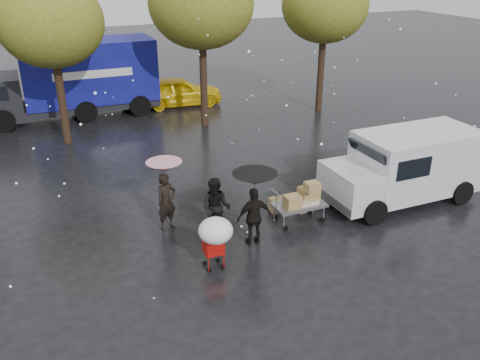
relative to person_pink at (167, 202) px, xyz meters
name	(u,v)px	position (x,y,z in m)	size (l,w,h in m)	color
ground	(242,241)	(1.66, -1.50, -0.84)	(90.00, 90.00, 0.00)	black
person_pink	(167,202)	(0.00, 0.00, 0.00)	(0.61, 0.40, 1.68)	black
person_middle	(216,208)	(1.14, -0.92, 0.01)	(0.83, 0.65, 1.70)	black
person_black	(254,217)	(1.90, -1.73, -0.02)	(0.96, 0.40, 1.64)	black
umbrella_pink	(164,167)	(0.00, 0.00, 1.06)	(0.99, 0.99, 2.05)	#4C4C4C
umbrella_black	(255,179)	(1.90, -1.73, 1.08)	(1.17, 1.17, 2.07)	#4C4C4C
vendor_cart	(302,199)	(3.69, -1.16, -0.11)	(1.52, 0.80, 1.27)	slate
shopping_cart	(215,233)	(0.51, -2.51, 0.22)	(0.84, 0.84, 1.46)	#BD0F0A
white_van	(406,166)	(7.35, -1.15, 0.32)	(4.91, 2.18, 2.20)	silver
blue_truck	(72,80)	(-1.04, 12.17, 0.92)	(8.30, 2.60, 3.50)	#0B0F5C
box_ground_near	(277,205)	(3.35, -0.30, -0.64)	(0.45, 0.36, 0.41)	olive
box_ground_far	(303,206)	(4.07, -0.59, -0.67)	(0.43, 0.33, 0.33)	olive
yellow_taxi	(179,91)	(4.02, 11.97, -0.11)	(1.73, 4.31, 1.47)	yellow
tree_row	(130,12)	(1.20, 8.50, 4.18)	(21.60, 4.40, 7.12)	black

